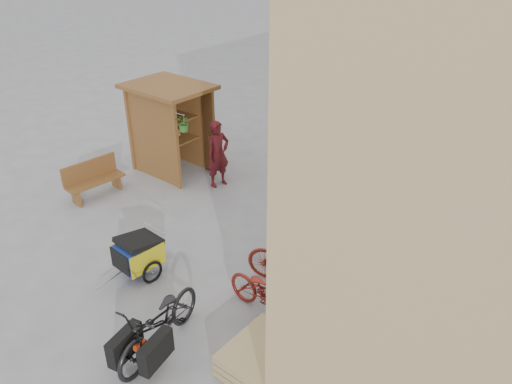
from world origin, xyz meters
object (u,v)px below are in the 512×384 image
Objects in this scene: child_trailer at (138,253)px; cargo_bike at (159,325)px; shopping_carts at (457,162)px; bench at (93,178)px; bike_7 at (399,193)px; bike_5 at (370,206)px; bike_2 at (325,241)px; bike_0 at (269,294)px; bike_6 at (389,196)px; person_kiosk at (218,154)px; bike_1 at (292,261)px; bike_4 at (361,217)px; bike_3 at (339,229)px; pallet_stack at (263,358)px; kiosk at (167,116)px.

cargo_bike reaches higher than child_trailer.
shopping_carts reaches higher than child_trailer.
cargo_bike is at bearing -99.72° from shopping_carts.
bench reaches higher than bike_7.
bike_2 is at bearing -170.14° from bike_5.
bench and bike_0 have the same top height.
bike_5 is (-0.08, 3.76, 0.01)m from bike_0.
person_kiosk is at bearing 99.26° from bike_6.
cargo_bike is at bearing -175.64° from bike_2.
bike_1 is (-0.20, 0.93, 0.06)m from bike_0.
bench is at bearing 108.82° from bike_4.
bike_3 is (0.14, 1.48, 0.03)m from bike_1.
person_kiosk is 0.94× the size of bike_2.
cargo_bike is (-1.51, -8.82, -0.03)m from shopping_carts.
child_trailer is 2.93m from bike_1.
bike_5 is (-0.74, 4.75, 0.26)m from pallet_stack.
bike_3 reaches higher than shopping_carts.
kiosk reaches higher than pallet_stack.
shopping_carts is 5.22m from bike_2.
bike_2 is 1.06× the size of bike_6.
bike_4 is at bearing -99.05° from shopping_carts.
bike_4 reaches higher than bike_6.
cargo_bike is 4.19m from bike_3.
bench is 1.01× the size of child_trailer.
bike_2 reaches higher than pallet_stack.
bench is 6.68m from bike_5.
shopping_carts is 0.78× the size of bike_2.
cargo_bike is 1.32× the size of bike_5.
cargo_bike is 1.19× the size of bike_6.
bike_1 reaches higher than bike_4.
bike_3 is at bearing 52.60° from child_trailer.
cargo_bike is at bearing 148.06° from bike_1.
person_kiosk is (-4.66, -4.06, 0.33)m from shopping_carts.
cargo_bike is at bearing -177.39° from bike_5.
kiosk reaches higher than child_trailer.
bike_4 is 1.60m from bike_7.
bike_6 is (5.66, 1.58, -1.09)m from kiosk.
bike_7 is at bearing -0.35° from bike_0.
pallet_stack is 0.69× the size of person_kiosk.
bike_4 reaches higher than bike_2.
bike_0 is (5.62, -2.88, -1.09)m from kiosk.
person_kiosk reaches higher than child_trailer.
bench is 0.85× the size of person_kiosk.
person_kiosk reaches higher than bike_4.
pallet_stack is 0.58× the size of cargo_bike.
bike_3 is 1.35m from bike_5.
cargo_bike is 1.37× the size of bike_7.
bike_0 is at bearing 51.19° from cargo_bike.
bike_3 is at bearing 167.23° from bike_6.
bike_2 is at bearing 16.73° from bench.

